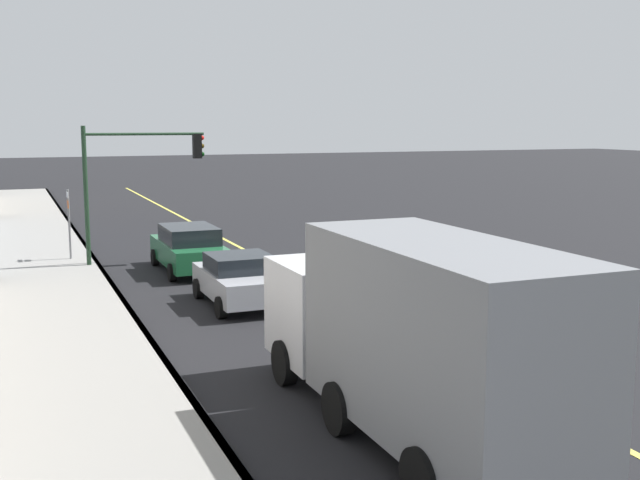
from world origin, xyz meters
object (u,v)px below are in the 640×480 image
car_silver (240,279)px  street_sign_post (69,220)px  car_green (189,248)px  truck_gray (411,332)px  traffic_light_mast (136,169)px

car_silver → street_sign_post: bearing=23.7°
car_silver → car_green: size_ratio=0.84×
car_silver → street_sign_post: size_ratio=1.43×
car_green → street_sign_post: street_sign_post is taller
truck_gray → street_sign_post: truck_gray is taller
car_green → truck_gray: bearing=-179.4°
traffic_light_mast → street_sign_post: 3.34m
car_silver → traffic_light_mast: traffic_light_mast is taller
car_silver → car_green: (5.57, 0.23, 0.08)m
truck_gray → traffic_light_mast: 17.69m
street_sign_post → traffic_light_mast: bearing=-124.3°
car_silver → truck_gray: bearing=179.7°
car_green → traffic_light_mast: 3.55m
truck_gray → traffic_light_mast: traffic_light_mast is taller
car_silver → traffic_light_mast: size_ratio=0.77×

